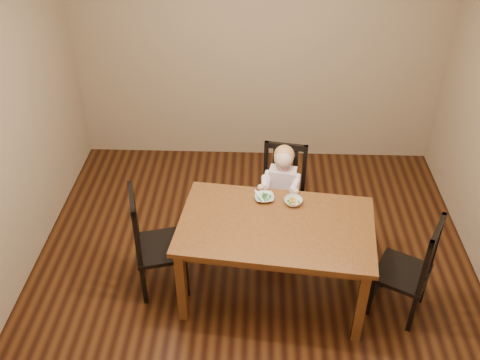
{
  "coord_description": "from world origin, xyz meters",
  "views": [
    {
      "loc": [
        0.01,
        -3.41,
        3.48
      ],
      "look_at": [
        -0.13,
        0.25,
        0.84
      ],
      "focal_mm": 40.0,
      "sensor_mm": 36.0,
      "label": 1
    }
  ],
  "objects_px": {
    "toddler": "(282,187)",
    "chair_child": "(282,196)",
    "dining_table": "(276,233)",
    "chair_right": "(410,270)",
    "bowl_veg": "(293,201)",
    "bowl_peas": "(264,198)",
    "chair_left": "(154,243)"
  },
  "relations": [
    {
      "from": "dining_table",
      "to": "bowl_veg",
      "type": "bearing_deg",
      "value": 61.39
    },
    {
      "from": "chair_right",
      "to": "bowl_veg",
      "type": "height_order",
      "value": "chair_right"
    },
    {
      "from": "bowl_peas",
      "to": "bowl_veg",
      "type": "bearing_deg",
      "value": -10.95
    },
    {
      "from": "dining_table",
      "to": "toddler",
      "type": "distance_m",
      "value": 0.72
    },
    {
      "from": "chair_right",
      "to": "toddler",
      "type": "bearing_deg",
      "value": 76.73
    },
    {
      "from": "chair_child",
      "to": "bowl_veg",
      "type": "distance_m",
      "value": 0.6
    },
    {
      "from": "bowl_peas",
      "to": "bowl_veg",
      "type": "distance_m",
      "value": 0.24
    },
    {
      "from": "dining_table",
      "to": "chair_left",
      "type": "relative_size",
      "value": 1.63
    },
    {
      "from": "chair_child",
      "to": "bowl_peas",
      "type": "height_order",
      "value": "chair_child"
    },
    {
      "from": "bowl_peas",
      "to": "toddler",
      "type": "bearing_deg",
      "value": 67.97
    },
    {
      "from": "chair_right",
      "to": "bowl_veg",
      "type": "xyz_separation_m",
      "value": [
        -0.91,
        0.42,
        0.33
      ]
    },
    {
      "from": "dining_table",
      "to": "toddler",
      "type": "xyz_separation_m",
      "value": [
        0.07,
        0.71,
        -0.07
      ]
    },
    {
      "from": "dining_table",
      "to": "chair_right",
      "type": "xyz_separation_m",
      "value": [
        1.06,
        -0.16,
        -0.22
      ]
    },
    {
      "from": "chair_left",
      "to": "chair_right",
      "type": "bearing_deg",
      "value": 68.86
    },
    {
      "from": "chair_left",
      "to": "bowl_peas",
      "type": "distance_m",
      "value": 0.99
    },
    {
      "from": "chair_left",
      "to": "toddler",
      "type": "distance_m",
      "value": 1.26
    },
    {
      "from": "bowl_peas",
      "to": "bowl_veg",
      "type": "height_order",
      "value": "bowl_veg"
    },
    {
      "from": "chair_child",
      "to": "bowl_peas",
      "type": "bearing_deg",
      "value": 78.57
    },
    {
      "from": "toddler",
      "to": "bowl_veg",
      "type": "bearing_deg",
      "value": 108.36
    },
    {
      "from": "chair_child",
      "to": "chair_right",
      "type": "distance_m",
      "value": 1.34
    },
    {
      "from": "bowl_peas",
      "to": "chair_left",
      "type": "bearing_deg",
      "value": -164.31
    },
    {
      "from": "bowl_veg",
      "to": "chair_left",
      "type": "bearing_deg",
      "value": -169.65
    },
    {
      "from": "chair_right",
      "to": "bowl_veg",
      "type": "relative_size",
      "value": 6.25
    },
    {
      "from": "chair_right",
      "to": "bowl_peas",
      "type": "relative_size",
      "value": 6.02
    },
    {
      "from": "toddler",
      "to": "chair_child",
      "type": "bearing_deg",
      "value": -90.0
    },
    {
      "from": "dining_table",
      "to": "chair_right",
      "type": "relative_size",
      "value": 1.7
    },
    {
      "from": "chair_right",
      "to": "toddler",
      "type": "xyz_separation_m",
      "value": [
        -0.99,
        0.87,
        0.14
      ]
    },
    {
      "from": "chair_child",
      "to": "chair_right",
      "type": "relative_size",
      "value": 1.0
    },
    {
      "from": "bowl_peas",
      "to": "chair_right",
      "type": "bearing_deg",
      "value": -21.94
    },
    {
      "from": "chair_left",
      "to": "bowl_veg",
      "type": "height_order",
      "value": "chair_left"
    },
    {
      "from": "chair_child",
      "to": "dining_table",
      "type": "bearing_deg",
      "value": 93.47
    },
    {
      "from": "chair_left",
      "to": "bowl_veg",
      "type": "relative_size",
      "value": 6.52
    }
  ]
}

